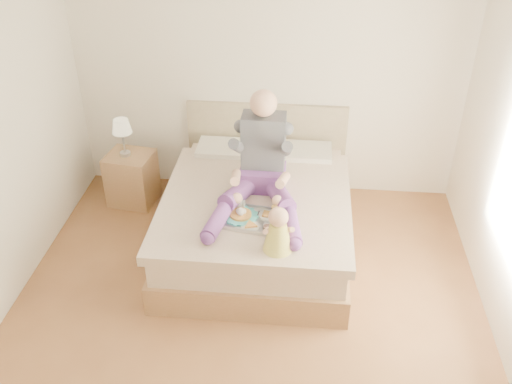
# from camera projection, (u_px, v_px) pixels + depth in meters

# --- Properties ---
(room) EXTENTS (4.02, 4.22, 2.71)m
(room) POSITION_uv_depth(u_px,v_px,m) (255.00, 161.00, 3.91)
(room) COLOR brown
(room) RESTS_ON ground
(bed) EXTENTS (1.70, 2.18, 1.00)m
(bed) POSITION_uv_depth(u_px,v_px,m) (258.00, 212.00, 5.46)
(bed) COLOR olive
(bed) RESTS_ON ground
(nightstand) EXTENTS (0.52, 0.48, 0.56)m
(nightstand) POSITION_uv_depth(u_px,v_px,m) (132.00, 178.00, 6.05)
(nightstand) COLOR olive
(nightstand) RESTS_ON ground
(lamp) EXTENTS (0.20, 0.20, 0.40)m
(lamp) POSITION_uv_depth(u_px,v_px,m) (122.00, 128.00, 5.73)
(lamp) COLOR #B5B7BC
(lamp) RESTS_ON nightstand
(adult) EXTENTS (0.83, 1.16, 0.97)m
(adult) POSITION_uv_depth(u_px,v_px,m) (261.00, 167.00, 5.04)
(adult) COLOR #62327E
(adult) RESTS_ON bed
(tray) EXTENTS (0.53, 0.45, 0.14)m
(tray) POSITION_uv_depth(u_px,v_px,m) (252.00, 217.00, 4.85)
(tray) COLOR #B5B7BC
(tray) RESTS_ON bed
(baby) EXTENTS (0.26, 0.35, 0.39)m
(baby) POSITION_uv_depth(u_px,v_px,m) (278.00, 232.00, 4.45)
(baby) COLOR #DFD546
(baby) RESTS_ON bed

